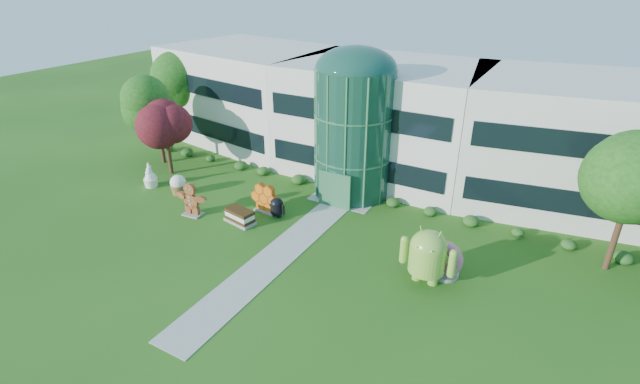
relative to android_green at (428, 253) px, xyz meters
The scene contains 14 objects.
ground 9.70m from the android_green, 159.17° to the right, with size 140.00×140.00×0.00m, color #215114.
building 17.32m from the android_green, 121.30° to the left, with size 46.00×15.00×9.30m, color beige, non-canonical shape.
atrium 12.73m from the android_green, 135.88° to the left, with size 6.00×6.00×9.80m, color #194738.
walkway 9.20m from the android_green, behind, with size 2.40×20.00×0.04m, color #9E9E93.
tree_red 24.76m from the android_green, behind, with size 4.00×4.00×6.00m, color #3F0C14, non-canonical shape.
trees_backdrop 13.29m from the android_green, 132.74° to the left, with size 52.00×8.00×8.40m, color #124611, non-canonical shape.
android_green is the anchor object (origin of this frame).
android_black 12.07m from the android_green, 169.50° to the left, with size 1.52×1.02×1.73m, color black, non-canonical shape.
donut 1.61m from the android_green, 57.77° to the left, with size 2.24×1.08×2.33m, color #E2569D, non-canonical shape.
gingerbread 17.37m from the android_green, behind, with size 2.79×1.07×2.57m, color brown, non-canonical shape.
ice_cream_sandwich 13.68m from the android_green, behind, with size 2.31×1.15×1.03m, color black, non-canonical shape.
honeycomb 13.23m from the android_green, 169.46° to the left, with size 2.57×0.92×2.02m, color orange, non-canonical shape.
froyo 23.84m from the android_green, behind, with size 1.24×1.24×2.12m, color white, non-canonical shape.
cupcake 20.85m from the android_green, behind, with size 1.35×1.35×1.62m, color white, non-canonical shape.
Camera 1 is at (14.41, -18.65, 16.41)m, focal length 26.00 mm.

